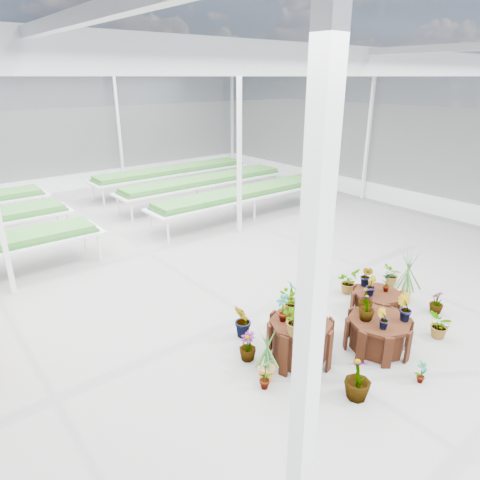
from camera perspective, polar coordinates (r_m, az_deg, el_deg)
ground_plane at (r=7.88m, az=1.10°, el=-11.23°), size 24.00×24.00×0.00m
greenhouse_shell at (r=6.94m, az=1.23°, el=4.68°), size 18.00×24.00×4.50m
steel_frame at (r=6.94m, az=1.23°, el=4.68°), size 18.00×24.00×4.50m
nursery_benches at (r=13.56m, az=-18.80°, el=3.68°), size 16.00×7.00×0.84m
plinth_tall at (r=6.92m, az=7.97°, el=-13.13°), size 1.24×1.24×0.68m
plinth_mid at (r=7.48m, az=17.88°, el=-11.85°), size 1.13×1.13×0.54m
plinth_low at (r=8.57m, az=17.75°, el=-7.89°), size 1.03×1.03×0.41m
nursery_plants at (r=7.60m, az=14.18°, el=-8.80°), size 4.69×3.02×1.28m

